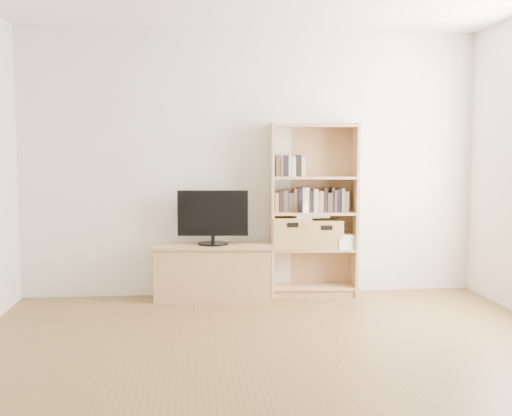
{
  "coord_description": "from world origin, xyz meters",
  "views": [
    {
      "loc": [
        -0.61,
        -3.81,
        1.45
      ],
      "look_at": [
        -0.02,
        1.9,
        0.91
      ],
      "focal_mm": 45.0,
      "sensor_mm": 36.0,
      "label": 1
    }
  ],
  "objects": [
    {
      "name": "front_wall",
      "position": [
        0.0,
        -2.5,
        1.3
      ],
      "size": [
        4.5,
        0.02,
        2.6
      ],
      "primitive_type": "cube",
      "color": "white",
      "rests_on": "floor"
    },
    {
      "name": "back_wall",
      "position": [
        0.0,
        2.5,
        1.3
      ],
      "size": [
        4.5,
        0.02,
        2.6
      ],
      "primitive_type": "cube",
      "color": "white",
      "rests_on": "floor"
    },
    {
      "name": "floor",
      "position": [
        0.0,
        0.0,
        0.0
      ],
      "size": [
        4.5,
        5.0,
        0.01
      ],
      "primitive_type": "cube",
      "color": "brown",
      "rests_on": "ground"
    },
    {
      "name": "tv_stand",
      "position": [
        -0.4,
        2.29,
        0.25
      ],
      "size": [
        1.13,
        0.51,
        0.5
      ],
      "primitive_type": "cube",
      "rotation": [
        0.0,
        0.0,
        -0.09
      ],
      "color": "tan",
      "rests_on": "floor"
    },
    {
      "name": "television",
      "position": [
        -0.4,
        2.29,
        0.79
      ],
      "size": [
        0.68,
        0.11,
        0.53
      ],
      "primitive_type": "cube",
      "rotation": [
        0.0,
        0.0,
        -0.09
      ],
      "color": "black",
      "rests_on": "tv_stand"
    },
    {
      "name": "bookshelf",
      "position": [
        0.59,
        2.35,
        0.85
      ],
      "size": [
        0.86,
        0.35,
        1.69
      ],
      "primitive_type": "cube",
      "rotation": [
        0.0,
        0.0,
        -0.06
      ],
      "color": "tan",
      "rests_on": "floor"
    },
    {
      "name": "books_row_upper",
      "position": [
        0.41,
        2.38,
        1.28
      ],
      "size": [
        0.39,
        0.18,
        0.2
      ],
      "primitive_type": "cube",
      "rotation": [
        0.0,
        0.0,
        -0.11
      ],
      "color": "#9F7A57",
      "rests_on": "bookshelf"
    },
    {
      "name": "laptop",
      "position": [
        0.56,
        2.34,
        0.79
      ],
      "size": [
        0.35,
        0.26,
        0.03
      ],
      "primitive_type": "cube",
      "rotation": [
        0.0,
        0.0,
        0.08
      ],
      "color": "white",
      "rests_on": "basket_left"
    },
    {
      "name": "basket_right",
      "position": [
        0.7,
        2.34,
        0.61
      ],
      "size": [
        0.34,
        0.29,
        0.28
      ],
      "primitive_type": "cube",
      "rotation": [
        0.0,
        0.0,
        -0.02
      ],
      "color": "olive",
      "rests_on": "bookshelf"
    },
    {
      "name": "baby_monitor",
      "position": [
        0.49,
        2.26,
        0.88
      ],
      "size": [
        0.06,
        0.04,
        0.1
      ],
      "primitive_type": "cube",
      "rotation": [
        0.0,
        0.0,
        0.14
      ],
      "color": "white",
      "rests_on": "bookshelf"
    },
    {
      "name": "basket_left",
      "position": [
        0.37,
        2.36,
        0.62
      ],
      "size": [
        0.38,
        0.32,
        0.31
      ],
      "primitive_type": "cube",
      "rotation": [
        0.0,
        0.0,
        -0.02
      ],
      "color": "olive",
      "rests_on": "bookshelf"
    },
    {
      "name": "books_row_mid",
      "position": [
        0.59,
        2.37,
        0.95
      ],
      "size": [
        0.89,
        0.2,
        0.24
      ],
      "primitive_type": "cube",
      "rotation": [
        0.0,
        0.0,
        -0.03
      ],
      "color": "#9F7A57",
      "rests_on": "bookshelf"
    },
    {
      "name": "magazine_stack",
      "position": [
        0.88,
        2.33,
        0.53
      ],
      "size": [
        0.21,
        0.28,
        0.12
      ],
      "primitive_type": "cube",
      "rotation": [
        0.0,
        0.0,
        0.15
      ],
      "color": "silver",
      "rests_on": "bookshelf"
    }
  ]
}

